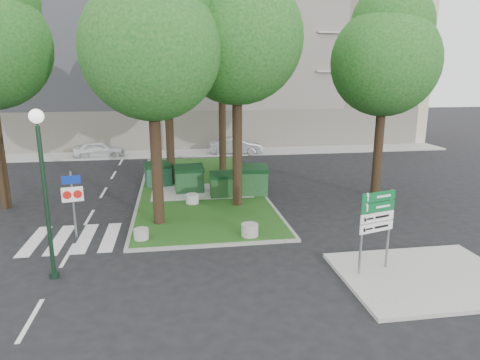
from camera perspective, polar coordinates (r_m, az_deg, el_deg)
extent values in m
plane|color=black|center=(15.42, -5.27, -8.87)|extent=(120.00, 120.00, 0.00)
cube|color=#1B4413|center=(23.01, -5.36, -1.00)|extent=(6.00, 16.00, 0.12)
cube|color=gray|center=(23.01, -5.36, -1.03)|extent=(6.30, 16.30, 0.10)
cube|color=#999993|center=(14.24, 23.53, -11.78)|extent=(5.00, 4.00, 0.12)
cube|color=#999993|center=(33.24, -7.40, 3.57)|extent=(42.00, 3.00, 0.12)
cube|color=silver|center=(17.04, -18.40, -7.26)|extent=(5.00, 3.00, 0.01)
cube|color=beige|center=(40.26, -8.10, 16.68)|extent=(41.00, 12.00, 16.00)
cylinder|color=black|center=(16.96, -11.14, 3.89)|extent=(0.44, 0.44, 6.16)
sphere|color=#134715|center=(16.74, -11.76, 16.60)|extent=(5.20, 5.20, 5.20)
sphere|color=#134715|center=(17.11, -10.96, 22.50)|extent=(3.90, 3.90, 3.90)
cylinder|color=black|center=(19.09, -0.37, 6.09)|extent=(0.44, 0.44, 6.72)
sphere|color=#134715|center=(18.97, -0.39, 18.40)|extent=(5.60, 5.60, 5.60)
cylinder|color=black|center=(23.40, -9.37, 6.32)|extent=(0.44, 0.44, 5.88)
sphere|color=#134715|center=(23.21, -9.72, 15.08)|extent=(4.80, 4.80, 4.80)
sphere|color=#134715|center=(23.51, -9.12, 19.19)|extent=(3.60, 3.60, 3.60)
cylinder|color=black|center=(26.49, -2.38, 8.57)|extent=(0.44, 0.44, 7.00)
sphere|color=#134715|center=(26.44, -2.48, 17.78)|extent=(5.80, 5.80, 5.80)
sphere|color=#134715|center=(26.88, -1.89, 22.01)|extent=(4.35, 4.35, 4.35)
cylinder|color=black|center=(21.77, 18.04, 5.27)|extent=(0.44, 0.44, 5.88)
sphere|color=#134715|center=(21.57, 18.77, 14.67)|extent=(5.00, 5.00, 5.00)
sphere|color=#134715|center=(21.99, 19.61, 18.98)|extent=(3.75, 3.75, 3.75)
cube|color=#103B23|center=(23.41, -10.84, 0.54)|extent=(1.47, 1.13, 1.05)
cube|color=black|center=(23.28, -10.91, 2.00)|extent=(1.53, 1.20, 0.30)
cube|color=#113A17|center=(21.98, -6.78, -0.09)|extent=(1.48, 1.05, 1.12)
cube|color=black|center=(21.83, -6.83, 1.57)|extent=(1.53, 1.12, 0.32)
cube|color=black|center=(21.00, -2.28, -0.84)|extent=(1.26, 0.87, 0.99)
cube|color=black|center=(20.86, -2.30, 0.68)|extent=(1.31, 0.92, 0.28)
cube|color=#133F18|center=(21.39, 1.62, -0.27)|extent=(1.65, 1.23, 1.20)
cube|color=black|center=(21.23, 1.63, 1.56)|extent=(1.72, 1.31, 0.35)
cylinder|color=#9C9B97|center=(16.08, -13.03, -7.01)|extent=(0.54, 0.54, 0.39)
cylinder|color=#969591|center=(15.96, 1.31, -6.66)|extent=(0.63, 0.63, 0.45)
cylinder|color=#AAABA6|center=(20.02, -6.38, -2.48)|extent=(0.60, 0.60, 0.43)
cylinder|color=gold|center=(22.88, 0.45, 0.12)|extent=(0.44, 0.44, 0.76)
cylinder|color=black|center=(13.56, -24.40, -3.08)|extent=(0.13, 0.13, 4.56)
cylinder|color=black|center=(14.31, -23.51, -11.50)|extent=(0.27, 0.27, 0.18)
sphere|color=white|center=(13.11, -25.52, 7.68)|extent=(0.40, 0.40, 0.40)
cylinder|color=slate|center=(16.99, -21.32, -3.09)|extent=(0.10, 0.10, 2.53)
cube|color=navy|center=(16.75, -21.61, 0.06)|extent=(0.65, 0.17, 0.30)
cube|color=white|center=(16.88, -21.44, -1.78)|extent=(0.75, 0.19, 0.56)
cylinder|color=red|center=(16.92, -22.04, -1.79)|extent=(0.30, 0.09, 0.30)
cylinder|color=red|center=(16.84, -20.83, -1.76)|extent=(0.30, 0.09, 0.30)
cylinder|color=slate|center=(13.19, 15.90, -6.99)|extent=(0.10, 0.10, 2.49)
cylinder|color=slate|center=(13.88, 19.22, -6.20)|extent=(0.10, 0.10, 2.49)
cube|color=#0B5A2A|center=(13.19, 17.95, -2.09)|extent=(1.21, 0.39, 0.29)
cube|color=#0B5A2A|center=(13.28, 17.85, -3.40)|extent=(1.21, 0.39, 0.29)
cube|color=white|center=(13.37, 17.75, -4.70)|extent=(1.21, 0.39, 0.29)
cube|color=white|center=(13.48, 17.65, -5.97)|extent=(1.21, 0.39, 0.29)
imported|color=white|center=(32.89, -18.25, 3.86)|extent=(3.70, 1.68, 1.23)
imported|color=#9A9BA2|center=(32.64, -0.55, 4.55)|extent=(4.07, 1.67, 1.31)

